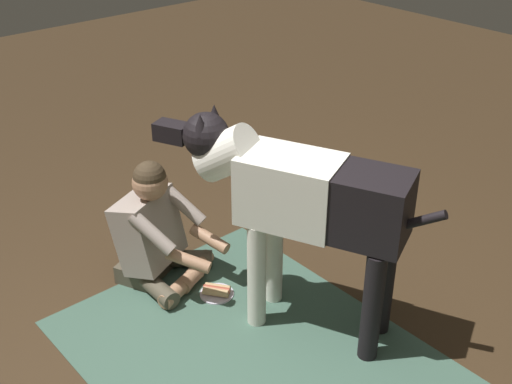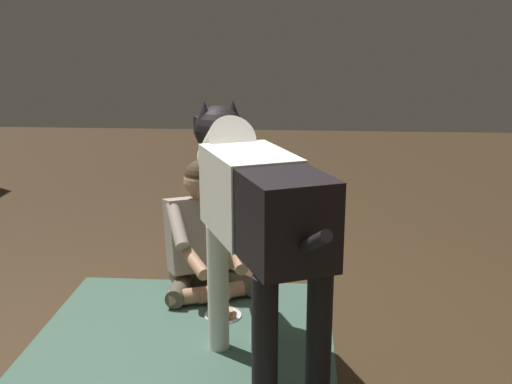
# 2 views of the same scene
# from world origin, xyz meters

# --- Properties ---
(ground_plane) EXTENTS (13.74, 13.74, 0.00)m
(ground_plane) POSITION_xyz_m (0.00, 0.00, 0.00)
(ground_plane) COLOR #382818
(area_rug) EXTENTS (2.45, 1.54, 0.01)m
(area_rug) POSITION_xyz_m (-0.20, -0.15, 0.00)
(area_rug) COLOR #3D5A4B
(area_rug) RESTS_ON ground
(person_sitting_on_floor) EXTENTS (0.73, 0.62, 0.81)m
(person_sitting_on_floor) POSITION_xyz_m (0.92, -0.15, 0.33)
(person_sitting_on_floor) COLOR brown
(person_sitting_on_floor) RESTS_ON ground
(large_dog) EXTENTS (1.49, 0.77, 1.20)m
(large_dog) POSITION_xyz_m (0.08, -0.52, 0.79)
(large_dog) COLOR silver
(large_dog) RESTS_ON ground
(hot_dog_on_plate) EXTENTS (0.21, 0.21, 0.06)m
(hot_dog_on_plate) POSITION_xyz_m (0.55, -0.32, 0.03)
(hot_dog_on_plate) COLOR silver
(hot_dog_on_plate) RESTS_ON ground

